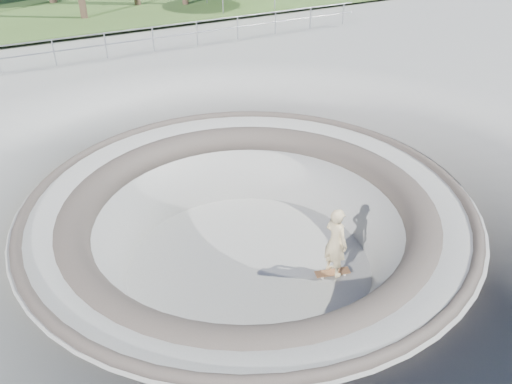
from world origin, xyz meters
The scene contains 6 objects.
ground centered at (0.00, 0.00, 0.00)m, with size 180.00×180.00×0.00m, color gray.
skate_bowl centered at (0.00, 0.00, -1.83)m, with size 14.00×14.00×4.10m.
distant_hills centered at (3.78, 57.17, -7.02)m, with size 103.20×45.00×28.60m.
safety_railing centered at (0.00, 12.00, 0.69)m, with size 25.00×0.06×1.03m.
skateboard centered at (1.54, -1.39, -1.83)m, with size 0.89×0.49×0.09m.
skater centered at (1.54, -1.39, -0.90)m, with size 0.66×0.44×1.82m, color #D0B987.
Camera 1 is at (-4.62, -8.56, 6.17)m, focal length 35.00 mm.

